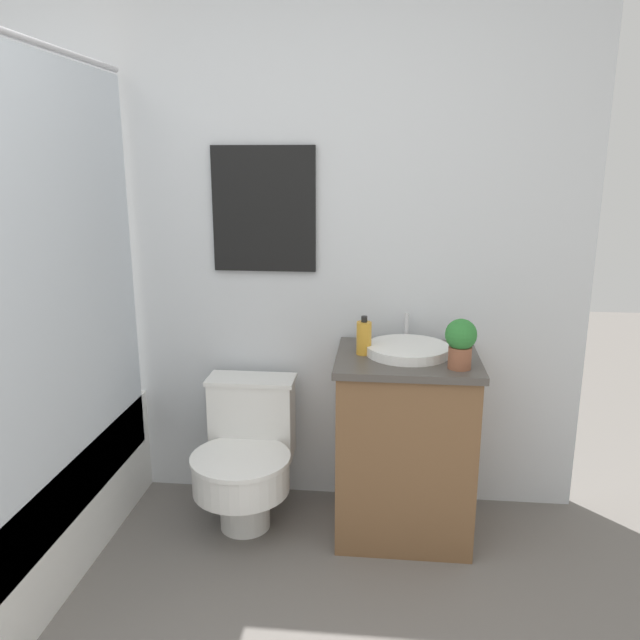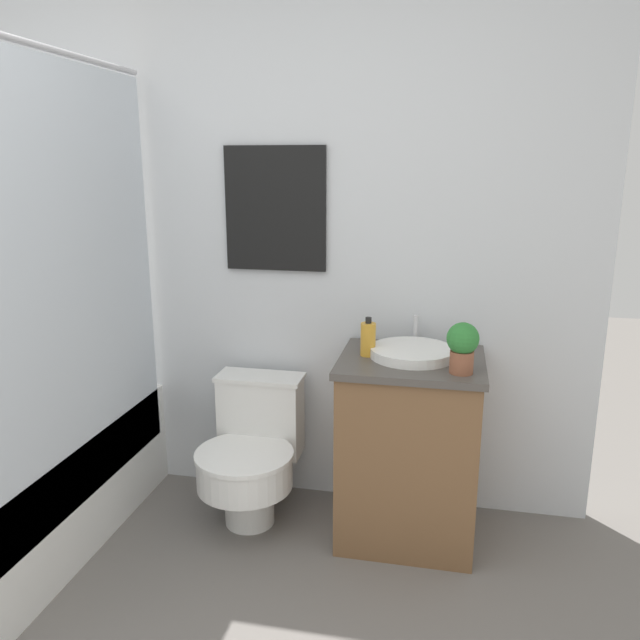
{
  "view_description": "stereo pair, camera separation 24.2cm",
  "coord_description": "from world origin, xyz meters",
  "views": [
    {
      "loc": [
        0.72,
        -0.92,
        1.59
      ],
      "look_at": [
        0.47,
        1.41,
        0.99
      ],
      "focal_mm": 35.0,
      "sensor_mm": 36.0,
      "label": 1
    },
    {
      "loc": [
        0.96,
        -0.88,
        1.59
      ],
      "look_at": [
        0.47,
        1.41,
        0.99
      ],
      "focal_mm": 35.0,
      "sensor_mm": 36.0,
      "label": 2
    }
  ],
  "objects": [
    {
      "name": "potted_plant",
      "position": [
        1.02,
        1.44,
        0.92
      ],
      "size": [
        0.12,
        0.12,
        0.2
      ],
      "color": "brown",
      "rests_on": "vanity"
    },
    {
      "name": "sink",
      "position": [
        0.82,
        1.61,
        0.83
      ],
      "size": [
        0.35,
        0.39,
        0.13
      ],
      "color": "white",
      "rests_on": "vanity"
    },
    {
      "name": "soap_bottle",
      "position": [
        0.64,
        1.59,
        0.88
      ],
      "size": [
        0.06,
        0.06,
        0.16
      ],
      "color": "gold",
      "rests_on": "vanity"
    },
    {
      "name": "wall_back",
      "position": [
        0.0,
        1.89,
        1.25
      ],
      "size": [
        3.25,
        0.07,
        2.5
      ],
      "color": "silver",
      "rests_on": "ground_plane"
    },
    {
      "name": "toilet",
      "position": [
        0.13,
        1.58,
        0.32
      ],
      "size": [
        0.43,
        0.56,
        0.63
      ],
      "color": "white",
      "rests_on": "ground_plane"
    },
    {
      "name": "vanity",
      "position": [
        0.82,
        1.59,
        0.4
      ],
      "size": [
        0.59,
        0.52,
        0.8
      ],
      "color": "brown",
      "rests_on": "ground_plane"
    },
    {
      "name": "shower_area",
      "position": [
        -0.76,
        1.15,
        0.3
      ],
      "size": [
        0.7,
        1.41,
        1.98
      ],
      "color": "white",
      "rests_on": "ground_plane"
    }
  ]
}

